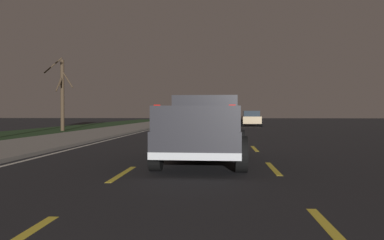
{
  "coord_description": "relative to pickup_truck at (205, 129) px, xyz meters",
  "views": [
    {
      "loc": [
        -0.79,
        -0.45,
        1.39
      ],
      "look_at": [
        11.67,
        0.4,
        1.16
      ],
      "focal_mm": 38.97,
      "sensor_mm": 36.0,
      "label": 1
    }
  ],
  "objects": [
    {
      "name": "bare_tree_far",
      "position": [
        18.66,
        11.41,
        1.93
      ],
      "size": [
        1.05,
        2.36,
        5.52
      ],
      "color": "#423323",
      "rests_on": "ground"
    },
    {
      "name": "ground",
      "position": [
        16.01,
        0.01,
        -0.91
      ],
      "size": [
        144.0,
        144.0,
        0.0
      ],
      "primitive_type": "plane",
      "color": "black"
    },
    {
      "name": "lane_markings",
      "position": [
        19.08,
        3.1,
        -0.91
      ],
      "size": [
        108.0,
        7.04,
        0.01
      ],
      "color": "yellow",
      "rests_on": "ground"
    },
    {
      "name": "sedan_green",
      "position": [
        25.74,
        3.57,
        -0.13
      ],
      "size": [
        4.4,
        2.03,
        1.54
      ],
      "color": "#14592D",
      "rests_on": "ground"
    },
    {
      "name": "grass_verge",
      "position": [
        16.01,
        12.46,
        -0.91
      ],
      "size": [
        108.0,
        6.0,
        0.01
      ],
      "primitive_type": "cube",
      "color": "#1E3819",
      "rests_on": "ground"
    },
    {
      "name": "sedan_tan",
      "position": [
        30.69,
        -3.53,
        -0.13
      ],
      "size": [
        4.42,
        2.06,
        1.54
      ],
      "color": "#9E845B",
      "rests_on": "ground"
    },
    {
      "name": "pickup_truck",
      "position": [
        0.0,
        0.0,
        0.0
      ],
      "size": [
        5.49,
        2.41,
        1.87
      ],
      "color": "#232328",
      "rests_on": "ground"
    },
    {
      "name": "sidewalk_shoulder",
      "position": [
        16.01,
        7.46,
        -0.85
      ],
      "size": [
        108.0,
        4.0,
        0.12
      ],
      "primitive_type": "cube",
      "color": "gray",
      "rests_on": "ground"
    }
  ]
}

